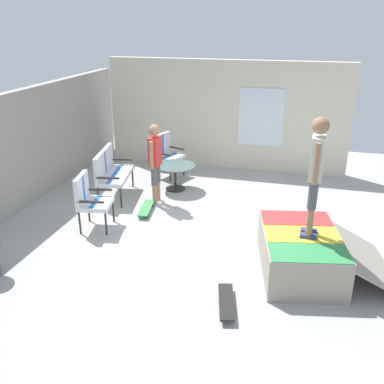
{
  "coord_description": "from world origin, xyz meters",
  "views": [
    {
      "loc": [
        -6.74,
        -1.44,
        3.61
      ],
      "look_at": [
        0.18,
        0.39,
        0.7
      ],
      "focal_mm": 40.49,
      "sensor_mm": 36.0,
      "label": 1
    }
  ],
  "objects_px": {
    "person_watching": "(155,159)",
    "patio_chair_near_house": "(165,151)",
    "skate_ramp": "(302,253)",
    "skateboard_by_bench": "(146,208)",
    "patio_bench": "(110,169)",
    "patio_table": "(175,172)",
    "patio_chair_by_wall": "(89,197)",
    "skateboard_spare": "(226,302)",
    "person_skater": "(316,169)"
  },
  "relations": [
    {
      "from": "patio_bench",
      "to": "skateboard_by_bench",
      "type": "distance_m",
      "value": 1.28
    },
    {
      "from": "skate_ramp",
      "to": "patio_chair_near_house",
      "type": "bearing_deg",
      "value": 42.93
    },
    {
      "from": "patio_table",
      "to": "skate_ramp",
      "type": "bearing_deg",
      "value": -134.08
    },
    {
      "from": "person_watching",
      "to": "skateboard_by_bench",
      "type": "bearing_deg",
      "value": 172.82
    },
    {
      "from": "patio_table",
      "to": "skateboard_spare",
      "type": "relative_size",
      "value": 1.09
    },
    {
      "from": "patio_chair_near_house",
      "to": "patio_table",
      "type": "bearing_deg",
      "value": -149.31
    },
    {
      "from": "skateboard_by_bench",
      "to": "person_watching",
      "type": "bearing_deg",
      "value": -7.18
    },
    {
      "from": "patio_chair_near_house",
      "to": "patio_chair_by_wall",
      "type": "xyz_separation_m",
      "value": [
        -3.06,
        0.44,
        0.0
      ]
    },
    {
      "from": "patio_chair_near_house",
      "to": "skateboard_by_bench",
      "type": "xyz_separation_m",
      "value": [
        -2.16,
        -0.29,
        -0.53
      ]
    },
    {
      "from": "patio_chair_by_wall",
      "to": "person_skater",
      "type": "distance_m",
      "value": 4.0
    },
    {
      "from": "patio_chair_near_house",
      "to": "person_skater",
      "type": "bearing_deg",
      "value": -136.75
    },
    {
      "from": "person_watching",
      "to": "patio_chair_by_wall",
      "type": "bearing_deg",
      "value": 149.95
    },
    {
      "from": "patio_bench",
      "to": "skateboard_spare",
      "type": "bearing_deg",
      "value": -135.51
    },
    {
      "from": "patio_chair_near_house",
      "to": "patio_chair_by_wall",
      "type": "height_order",
      "value": "same"
    },
    {
      "from": "patio_chair_near_house",
      "to": "patio_chair_by_wall",
      "type": "bearing_deg",
      "value": 171.87
    },
    {
      "from": "person_watching",
      "to": "skateboard_spare",
      "type": "distance_m",
      "value": 3.78
    },
    {
      "from": "skateboard_spare",
      "to": "patio_chair_near_house",
      "type": "bearing_deg",
      "value": 26.8
    },
    {
      "from": "patio_table",
      "to": "skateboard_spare",
      "type": "bearing_deg",
      "value": -154.07
    },
    {
      "from": "patio_table",
      "to": "person_watching",
      "type": "height_order",
      "value": "person_watching"
    },
    {
      "from": "patio_bench",
      "to": "skateboard_by_bench",
      "type": "relative_size",
      "value": 1.62
    },
    {
      "from": "patio_table",
      "to": "skateboard_by_bench",
      "type": "distance_m",
      "value": 1.37
    },
    {
      "from": "person_watching",
      "to": "skateboard_by_bench",
      "type": "relative_size",
      "value": 2.03
    },
    {
      "from": "skateboard_by_bench",
      "to": "skateboard_spare",
      "type": "distance_m",
      "value": 3.34
    },
    {
      "from": "patio_chair_by_wall",
      "to": "person_watching",
      "type": "distance_m",
      "value": 1.61
    },
    {
      "from": "person_skater",
      "to": "patio_bench",
      "type": "bearing_deg",
      "value": 63.75
    },
    {
      "from": "person_skater",
      "to": "skateboard_spare",
      "type": "relative_size",
      "value": 2.12
    },
    {
      "from": "patio_chair_near_house",
      "to": "skateboard_spare",
      "type": "bearing_deg",
      "value": -153.2
    },
    {
      "from": "patio_bench",
      "to": "person_watching",
      "type": "bearing_deg",
      "value": -96.4
    },
    {
      "from": "patio_bench",
      "to": "person_skater",
      "type": "relative_size",
      "value": 0.76
    },
    {
      "from": "person_watching",
      "to": "skateboard_by_bench",
      "type": "height_order",
      "value": "person_watching"
    },
    {
      "from": "person_skater",
      "to": "skateboard_by_bench",
      "type": "bearing_deg",
      "value": 64.97
    },
    {
      "from": "skate_ramp",
      "to": "skateboard_by_bench",
      "type": "height_order",
      "value": "skate_ramp"
    },
    {
      "from": "person_watching",
      "to": "person_skater",
      "type": "bearing_deg",
      "value": -122.1
    },
    {
      "from": "patio_chair_by_wall",
      "to": "person_skater",
      "type": "xyz_separation_m",
      "value": [
        -0.54,
        -3.82,
        1.05
      ]
    },
    {
      "from": "skate_ramp",
      "to": "patio_table",
      "type": "distance_m",
      "value": 3.95
    },
    {
      "from": "skateboard_spare",
      "to": "person_skater",
      "type": "bearing_deg",
      "value": -40.8
    },
    {
      "from": "patio_chair_by_wall",
      "to": "skateboard_spare",
      "type": "bearing_deg",
      "value": -120.77
    },
    {
      "from": "patio_table",
      "to": "skateboard_by_bench",
      "type": "bearing_deg",
      "value": 171.31
    },
    {
      "from": "patio_chair_near_house",
      "to": "skateboard_by_bench",
      "type": "bearing_deg",
      "value": -172.25
    },
    {
      "from": "skateboard_by_bench",
      "to": "patio_chair_by_wall",
      "type": "bearing_deg",
      "value": 141.03
    },
    {
      "from": "skateboard_spare",
      "to": "patio_bench",
      "type": "bearing_deg",
      "value": 44.49
    },
    {
      "from": "person_skater",
      "to": "skateboard_spare",
      "type": "xyz_separation_m",
      "value": [
        -1.15,
        0.99,
        -1.58
      ]
    },
    {
      "from": "patio_bench",
      "to": "patio_table",
      "type": "relative_size",
      "value": 1.48
    },
    {
      "from": "skateboard_spare",
      "to": "skateboard_by_bench",
      "type": "bearing_deg",
      "value": 39.09
    },
    {
      "from": "patio_chair_by_wall",
      "to": "person_watching",
      "type": "bearing_deg",
      "value": -30.05
    },
    {
      "from": "skate_ramp",
      "to": "skateboard_spare",
      "type": "height_order",
      "value": "skate_ramp"
    },
    {
      "from": "patio_bench",
      "to": "skate_ramp",
      "type": "bearing_deg",
      "value": -116.34
    },
    {
      "from": "person_watching",
      "to": "patio_chair_near_house",
      "type": "bearing_deg",
      "value": 11.7
    },
    {
      "from": "patio_table",
      "to": "skateboard_spare",
      "type": "distance_m",
      "value": 4.36
    },
    {
      "from": "skateboard_spare",
      "to": "patio_table",
      "type": "bearing_deg",
      "value": 25.93
    }
  ]
}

